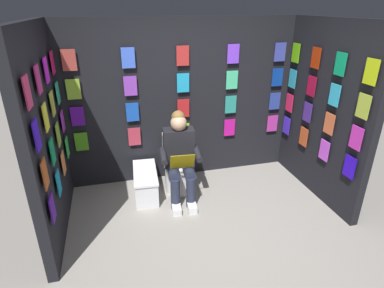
% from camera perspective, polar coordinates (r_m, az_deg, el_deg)
% --- Properties ---
extents(ground_plane, '(30.00, 30.00, 0.00)m').
position_cam_1_polar(ground_plane, '(3.60, 5.20, -18.60)').
color(ground_plane, gray).
extents(display_wall_back, '(3.36, 0.14, 2.29)m').
position_cam_1_polar(display_wall_back, '(4.56, -1.82, 7.63)').
color(display_wall_back, black).
rests_on(display_wall_back, ground).
extents(display_wall_left, '(0.14, 1.75, 2.29)m').
position_cam_1_polar(display_wall_left, '(4.45, 22.73, 5.36)').
color(display_wall_left, black).
rests_on(display_wall_left, ground).
extents(display_wall_right, '(0.14, 1.75, 2.29)m').
position_cam_1_polar(display_wall_right, '(3.66, -24.84, 1.16)').
color(display_wall_right, black).
rests_on(display_wall_right, ground).
extents(toilet, '(0.42, 0.57, 0.77)m').
position_cam_1_polar(toilet, '(4.45, -2.54, -4.23)').
color(toilet, white).
rests_on(toilet, ground).
extents(person_reading, '(0.55, 0.71, 1.19)m').
position_cam_1_polar(person_reading, '(4.13, -2.17, -2.34)').
color(person_reading, black).
rests_on(person_reading, ground).
extents(comic_longbox_near, '(0.36, 0.77, 0.36)m').
position_cam_1_polar(comic_longbox_near, '(4.41, -8.35, -6.95)').
color(comic_longbox_near, silver).
rests_on(comic_longbox_near, ground).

